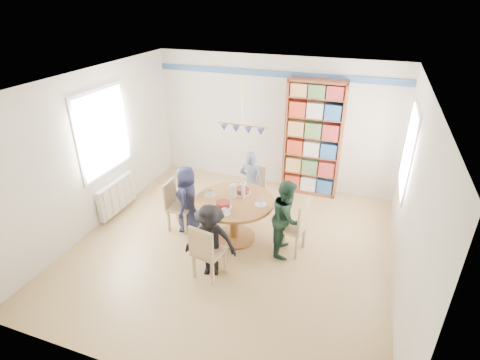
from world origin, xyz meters
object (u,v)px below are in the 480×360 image
at_px(chair_right, 296,224).
at_px(bookshelf, 313,140).
at_px(radiator, 117,196).
at_px(chair_far, 254,186).
at_px(person_right, 287,217).
at_px(person_near, 210,241).
at_px(person_left, 187,199).
at_px(chair_left, 176,203).
at_px(chair_near, 206,250).
at_px(dining_table, 235,210).
at_px(person_far, 251,182).

distance_m(chair_right, bookshelf, 2.21).
distance_m(radiator, bookshelf, 3.93).
height_order(chair_far, person_right, person_right).
xyz_separation_m(person_right, person_near, (-0.91, -0.90, -0.05)).
bearing_deg(person_left, person_near, 27.30).
distance_m(radiator, chair_left, 1.31).
distance_m(chair_right, person_right, 0.18).
bearing_deg(person_right, person_left, 81.90).
relative_size(chair_near, person_near, 0.78).
bearing_deg(person_near, chair_right, 29.01).
bearing_deg(person_left, chair_near, 23.22).
bearing_deg(dining_table, person_left, 179.25).
bearing_deg(chair_left, chair_far, 44.48).
xyz_separation_m(dining_table, chair_far, (0.01, 1.03, -0.07)).
relative_size(chair_left, chair_near, 1.00).
bearing_deg(chair_far, person_far, -108.70).
distance_m(dining_table, person_right, 0.89).
xyz_separation_m(chair_near, person_right, (0.93, 1.02, 0.13)).
bearing_deg(person_right, person_far, 36.79).
height_order(person_far, bookshelf, bookshelf).
bearing_deg(person_far, chair_far, -103.71).
bearing_deg(person_left, bookshelf, 125.52).
bearing_deg(chair_left, person_left, 11.33).
height_order(radiator, person_right, person_right).
bearing_deg(person_far, bookshelf, -123.20).
height_order(chair_left, chair_far, chair_left).
bearing_deg(person_far, person_right, 138.03).
relative_size(radiator, dining_table, 0.77).
height_order(person_right, person_near, person_right).
distance_m(person_far, bookshelf, 1.57).
bearing_deg(person_near, dining_table, 76.63).
xyz_separation_m(chair_right, person_far, (-1.06, 0.96, 0.09)).
xyz_separation_m(chair_near, person_near, (0.02, 0.12, 0.08)).
distance_m(chair_left, chair_near, 1.46).
bearing_deg(person_right, chair_far, 33.17).
relative_size(chair_left, person_far, 0.74).
bearing_deg(radiator, chair_left, -3.47).
bearing_deg(dining_table, chair_left, -178.45).
relative_size(radiator, chair_right, 1.05).
bearing_deg(person_near, chair_near, -110.97).
distance_m(radiator, dining_table, 2.38).
distance_m(chair_left, chair_far, 1.51).
relative_size(chair_far, chair_near, 0.98).
bearing_deg(person_near, chair_left, 127.01).
bearing_deg(bookshelf, person_right, -89.87).
relative_size(chair_left, bookshelf, 0.39).
relative_size(radiator, chair_near, 1.10).
height_order(chair_left, person_right, person_right).
bearing_deg(radiator, chair_right, -1.22).
height_order(dining_table, chair_near, chair_near).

